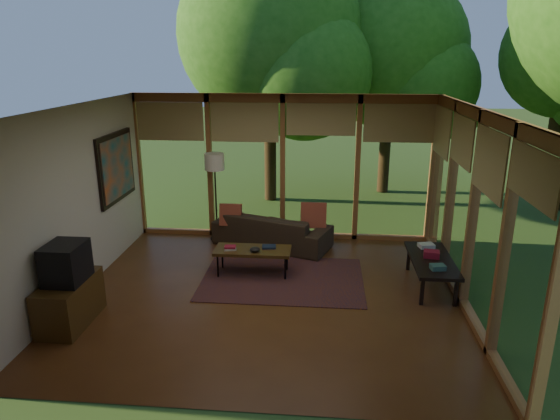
# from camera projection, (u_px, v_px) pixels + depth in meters

# --- Properties ---
(floor) EXTENTS (5.50, 5.50, 0.00)m
(floor) POSITION_uv_depth(u_px,v_px,m) (268.00, 295.00, 7.27)
(floor) COLOR brown
(floor) RESTS_ON ground
(ceiling) EXTENTS (5.50, 5.50, 0.00)m
(ceiling) POSITION_uv_depth(u_px,v_px,m) (267.00, 107.00, 6.47)
(ceiling) COLOR silver
(ceiling) RESTS_ON ground
(wall_left) EXTENTS (0.04, 5.00, 2.70)m
(wall_left) POSITION_uv_depth(u_px,v_px,m) (76.00, 202.00, 7.11)
(wall_left) COLOR beige
(wall_left) RESTS_ON ground
(wall_front) EXTENTS (5.50, 0.04, 2.70)m
(wall_front) POSITION_uv_depth(u_px,v_px,m) (236.00, 287.00, 4.50)
(wall_front) COLOR beige
(wall_front) RESTS_ON ground
(window_wall_back) EXTENTS (5.50, 0.12, 2.70)m
(window_wall_back) POSITION_uv_depth(u_px,v_px,m) (283.00, 168.00, 9.25)
(window_wall_back) COLOR #A16232
(window_wall_back) RESTS_ON ground
(window_wall_right) EXTENTS (0.12, 5.00, 2.70)m
(window_wall_right) POSITION_uv_depth(u_px,v_px,m) (472.00, 212.00, 6.64)
(window_wall_right) COLOR #A16232
(window_wall_right) RESTS_ON ground
(tree_nw) EXTENTS (4.11, 4.11, 5.85)m
(tree_nw) POSITION_uv_depth(u_px,v_px,m) (270.00, 34.00, 11.09)
(tree_nw) COLOR #342513
(tree_nw) RESTS_ON ground
(tree_ne) EXTENTS (3.62, 3.62, 5.24)m
(tree_ne) POSITION_uv_depth(u_px,v_px,m) (390.00, 52.00, 11.91)
(tree_ne) COLOR #342513
(tree_ne) RESTS_ON ground
(rug) EXTENTS (2.49, 1.77, 0.01)m
(rug) POSITION_uv_depth(u_px,v_px,m) (283.00, 279.00, 7.80)
(rug) COLOR maroon
(rug) RESTS_ON floor
(sofa) EXTENTS (2.25, 1.48, 0.61)m
(sofa) POSITION_uv_depth(u_px,v_px,m) (272.00, 230.00, 9.10)
(sofa) COLOR #36281B
(sofa) RESTS_ON floor
(pillow_left) EXTENTS (0.40, 0.21, 0.41)m
(pillow_left) POSITION_uv_depth(u_px,v_px,m) (231.00, 215.00, 9.03)
(pillow_left) COLOR maroon
(pillow_left) RESTS_ON sofa
(pillow_right) EXTENTS (0.46, 0.24, 0.48)m
(pillow_right) POSITION_uv_depth(u_px,v_px,m) (314.00, 216.00, 8.90)
(pillow_right) COLOR maroon
(pillow_right) RESTS_ON sofa
(ct_book_lower) EXTENTS (0.21, 0.18, 0.03)m
(ct_book_lower) POSITION_uv_depth(u_px,v_px,m) (230.00, 249.00, 7.84)
(ct_book_lower) COLOR beige
(ct_book_lower) RESTS_ON coffee_table
(ct_book_upper) EXTENTS (0.19, 0.15, 0.03)m
(ct_book_upper) POSITION_uv_depth(u_px,v_px,m) (230.00, 247.00, 7.83)
(ct_book_upper) COLOR maroon
(ct_book_upper) RESTS_ON coffee_table
(ct_book_side) EXTENTS (0.23, 0.18, 0.03)m
(ct_book_side) POSITION_uv_depth(u_px,v_px,m) (269.00, 247.00, 7.92)
(ct_book_side) COLOR black
(ct_book_side) RESTS_ON coffee_table
(ct_bowl) EXTENTS (0.16, 0.16, 0.07)m
(ct_bowl) POSITION_uv_depth(u_px,v_px,m) (255.00, 249.00, 7.75)
(ct_bowl) COLOR black
(ct_bowl) RESTS_ON coffee_table
(media_cabinet) EXTENTS (0.50, 1.00, 0.60)m
(media_cabinet) POSITION_uv_depth(u_px,v_px,m) (70.00, 302.00, 6.44)
(media_cabinet) COLOR #4D3315
(media_cabinet) RESTS_ON floor
(television) EXTENTS (0.45, 0.55, 0.50)m
(television) POSITION_uv_depth(u_px,v_px,m) (66.00, 263.00, 6.28)
(television) COLOR black
(television) RESTS_ON media_cabinet
(console_book_a) EXTENTS (0.22, 0.18, 0.07)m
(console_book_a) POSITION_uv_depth(u_px,v_px,m) (438.00, 267.00, 7.03)
(console_book_a) COLOR #365E57
(console_book_a) RESTS_ON side_console
(console_book_b) EXTENTS (0.25, 0.20, 0.10)m
(console_book_b) POSITION_uv_depth(u_px,v_px,m) (431.00, 254.00, 7.45)
(console_book_b) COLOR maroon
(console_book_b) RESTS_ON side_console
(console_book_c) EXTENTS (0.27, 0.22, 0.06)m
(console_book_c) POSITION_uv_depth(u_px,v_px,m) (426.00, 246.00, 7.84)
(console_book_c) COLOR beige
(console_book_c) RESTS_ON side_console
(floor_lamp) EXTENTS (0.36, 0.36, 1.65)m
(floor_lamp) POSITION_uv_depth(u_px,v_px,m) (215.00, 167.00, 9.08)
(floor_lamp) COLOR black
(floor_lamp) RESTS_ON floor
(coffee_table) EXTENTS (1.20, 0.50, 0.43)m
(coffee_table) POSITION_uv_depth(u_px,v_px,m) (253.00, 251.00, 7.88)
(coffee_table) COLOR #4D3315
(coffee_table) RESTS_ON floor
(side_console) EXTENTS (0.60, 1.40, 0.46)m
(side_console) POSITION_uv_depth(u_px,v_px,m) (432.00, 261.00, 7.43)
(side_console) COLOR black
(side_console) RESTS_ON floor
(wall_painting) EXTENTS (0.06, 1.35, 1.15)m
(wall_painting) POSITION_uv_depth(u_px,v_px,m) (117.00, 167.00, 8.38)
(wall_painting) COLOR black
(wall_painting) RESTS_ON wall_left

